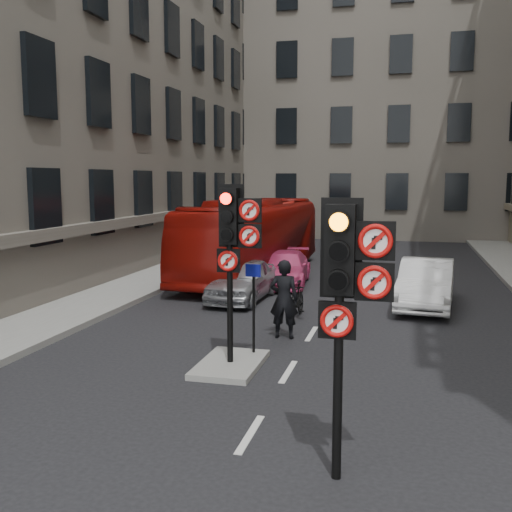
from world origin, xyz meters
The scene contains 13 objects.
ground centered at (0.00, 0.00, 0.00)m, with size 120.00×120.00×0.00m, color black.
pavement_left centered at (-7.20, 12.00, 0.08)m, with size 3.00×50.00×0.16m, color gray.
centre_island centered at (-1.20, 5.00, 0.06)m, with size 1.20×2.00×0.12m, color gray.
building_far centered at (0.00, 38.00, 10.00)m, with size 30.00×14.00×20.00m, color #6D655C.
signal_near centered at (1.49, 0.99, 2.58)m, with size 0.91×0.40×3.58m.
signal_far centered at (-1.11, 4.99, 2.70)m, with size 0.91×0.40×3.58m.
car_silver centered at (-2.74, 11.56, 0.65)m, with size 1.53×3.81×1.30m, color #A5A7AC.
car_white centered at (2.81, 11.89, 0.71)m, with size 1.49×4.28×1.41m, color silver.
car_pink centered at (-2.00, 14.60, 0.59)m, with size 1.65×4.07×1.18m, color #CB3B72.
bus_red centered at (-3.56, 16.12, 1.50)m, with size 2.52×10.78×3.00m, color maroon.
motorcycle centered at (-0.65, 9.50, 0.51)m, with size 0.48×1.69×1.02m, color black.
motorcyclist centered at (-0.59, 7.47, 0.95)m, with size 0.69×0.46×1.90m, color black.
info_sign centered at (-0.90, 5.73, 1.35)m, with size 0.33×0.10×1.91m.
Camera 1 is at (2.16, -6.27, 3.81)m, focal length 42.00 mm.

